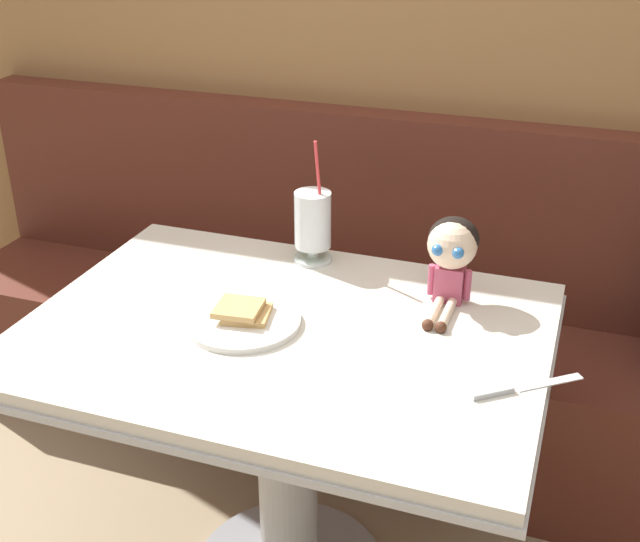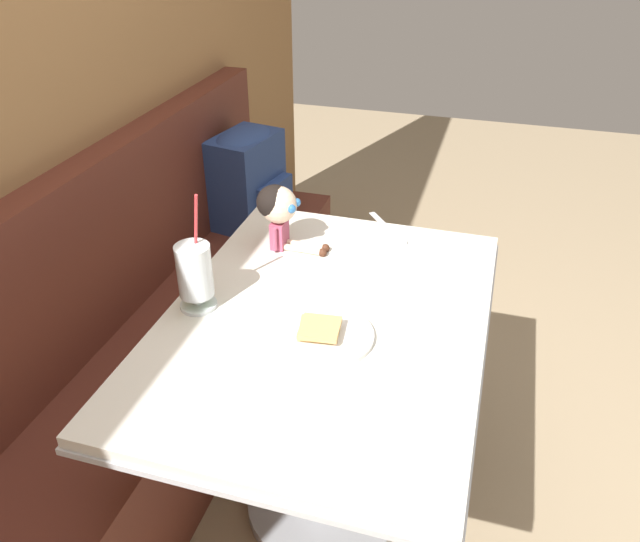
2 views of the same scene
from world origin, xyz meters
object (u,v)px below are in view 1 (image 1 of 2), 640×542
milkshake_glass (313,223)px  toast_plate (243,319)px  seated_doll (452,249)px  butter_knife (508,390)px

milkshake_glass → toast_plate: bearing=-95.8°
milkshake_glass → seated_doll: (0.36, -0.10, 0.03)m
milkshake_glass → butter_knife: size_ratio=1.60×
toast_plate → seated_doll: 0.48m
butter_knife → seated_doll: size_ratio=0.90×
seated_doll → toast_plate: bearing=-147.7°
toast_plate → milkshake_glass: (0.04, 0.35, 0.09)m
toast_plate → milkshake_glass: bearing=84.2°
milkshake_glass → seated_doll: 0.37m
toast_plate → butter_knife: bearing=-6.6°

